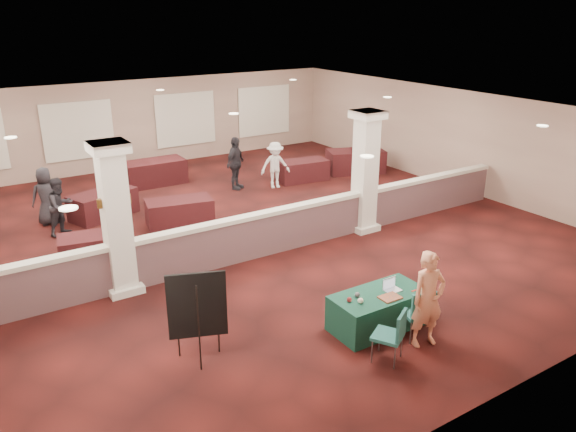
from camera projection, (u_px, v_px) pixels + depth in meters
ground at (238, 234)px, 14.81m from camera, size 16.00×16.00×0.00m
wall_back at (134, 124)px, 20.56m from camera, size 16.00×0.04×3.20m
wall_front at (499, 309)px, 7.94m from camera, size 16.00×0.04×3.20m
wall_right at (453, 139)px, 18.30m from camera, size 0.04×16.00×3.20m
ceiling at (234, 113)px, 13.69m from camera, size 16.00×16.00×0.02m
partition_wall at (267, 232)px, 13.42m from camera, size 15.60×0.28×1.10m
column_left at (116, 218)px, 11.28m from camera, size 0.72×0.72×3.20m
column_right at (365, 171)px, 14.57m from camera, size 0.72×0.72×3.20m
sconce_left at (100, 204)px, 11.01m from camera, size 0.12×0.12×0.18m
sconce_right at (128, 199)px, 11.30m from camera, size 0.12×0.12×0.18m
near_table at (378, 310)px, 10.40m from camera, size 1.80×0.91×0.69m
conf_chair_main at (419, 310)px, 9.93m from camera, size 0.61×0.61×0.99m
conf_chair_side at (393, 332)px, 9.29m from camera, size 0.65×0.65×0.95m
easel_board at (197, 306)px, 9.13m from camera, size 0.92×0.58×1.65m
woman at (428, 299)px, 9.69m from camera, size 0.70×0.54×1.76m
far_table_front_left at (96, 248)px, 13.12m from camera, size 1.78×1.12×0.67m
far_table_front_center at (180, 212)px, 15.37m from camera, size 1.90×1.21×0.72m
far_table_front_right at (356, 161)px, 20.28m from camera, size 2.23×1.64×0.81m
far_table_back_left at (103, 204)px, 15.94m from camera, size 2.02×1.49×0.74m
far_table_back_center at (155, 172)px, 18.91m from camera, size 2.02×1.03×0.81m
far_table_back_right at (302, 170)px, 19.34m from camera, size 1.83×1.08×0.70m
attendee_a at (61, 206)px, 14.57m from camera, size 0.85×0.73×1.54m
attendee_b at (275, 165)px, 18.43m from camera, size 1.05×0.67×1.52m
attendee_c at (235, 163)px, 18.24m from camera, size 1.11×0.98×1.73m
attendee_d at (46, 196)px, 15.26m from camera, size 0.80×0.45×1.60m
laptop_base at (393, 290)px, 10.38m from camera, size 0.31×0.22×0.02m
laptop_screen at (389, 283)px, 10.43m from camera, size 0.31×0.01×0.21m
screen_glow at (389, 283)px, 10.43m from camera, size 0.28×0.01×0.18m
knitting at (390, 298)px, 10.11m from camera, size 0.38×0.29×0.03m
yarn_cream at (361, 301)px, 9.93m from camera, size 0.10×0.10×0.10m
yarn_red at (349, 300)px, 9.97m from camera, size 0.09×0.09×0.09m
yarn_grey at (357, 295)px, 10.14m from camera, size 0.10×0.10×0.10m
scissors at (414, 291)px, 10.38m from camera, size 0.11×0.03×0.01m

